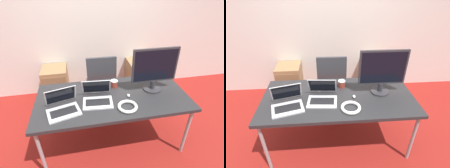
# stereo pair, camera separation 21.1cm
# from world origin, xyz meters

# --- Properties ---
(ground_plane) EXTENTS (14.00, 14.00, 0.00)m
(ground_plane) POSITION_xyz_m (0.00, 0.00, 0.00)
(ground_plane) COLOR maroon
(wall_back) EXTENTS (10.00, 0.05, 2.60)m
(wall_back) POSITION_xyz_m (0.00, 1.49, 1.30)
(wall_back) COLOR silver
(wall_back) RESTS_ON ground_plane
(desk) EXTENTS (1.86, 0.88, 0.76)m
(desk) POSITION_xyz_m (0.00, 0.00, 0.72)
(desk) COLOR #28282B
(desk) RESTS_ON ground_plane
(office_chair) EXTENTS (0.56, 0.57, 1.05)m
(office_chair) POSITION_xyz_m (-0.05, 0.75, 0.39)
(office_chair) COLOR #232326
(office_chair) RESTS_ON ground_plane
(cabinet_left) EXTENTS (0.43, 0.47, 0.64)m
(cabinet_left) POSITION_xyz_m (-0.83, 1.21, 0.32)
(cabinet_left) COLOR #99754C
(cabinet_left) RESTS_ON ground_plane
(cabinet_right) EXTENTS (0.43, 0.47, 0.64)m
(cabinet_right) POSITION_xyz_m (0.77, 1.21, 0.32)
(cabinet_right) COLOR #99754C
(cabinet_right) RESTS_ON ground_plane
(laptop_left) EXTENTS (0.36, 0.36, 0.24)m
(laptop_left) POSITION_xyz_m (-0.20, -0.05, 0.81)
(laptop_left) COLOR silver
(laptop_left) RESTS_ON desk
(laptop_right) EXTENTS (0.39, 0.40, 0.24)m
(laptop_right) POSITION_xyz_m (-0.59, -0.15, 0.81)
(laptop_right) COLOR silver
(laptop_right) RESTS_ON desk
(monitor) EXTENTS (0.57, 0.23, 0.56)m
(monitor) POSITION_xyz_m (0.54, 0.06, 1.06)
(monitor) COLOR #2D2D33
(monitor) RESTS_ON desk
(mouse) EXTENTS (0.04, 0.06, 0.03)m
(mouse) POSITION_xyz_m (0.19, -0.04, 0.78)
(mouse) COLOR silver
(mouse) RESTS_ON desk
(coffee_cup_white) EXTENTS (0.08, 0.08, 0.09)m
(coffee_cup_white) POSITION_xyz_m (-0.23, 0.16, 0.81)
(coffee_cup_white) COLOR white
(coffee_cup_white) RESTS_ON desk
(coffee_cup_brown) EXTENTS (0.09, 0.09, 0.10)m
(coffee_cup_brown) POSITION_xyz_m (0.06, 0.21, 0.81)
(coffee_cup_brown) COLOR maroon
(coffee_cup_brown) RESTS_ON desk
(cable_coil) EXTENTS (0.23, 0.23, 0.04)m
(cable_coil) POSITION_xyz_m (0.12, -0.25, 0.78)
(cable_coil) COLOR white
(cable_coil) RESTS_ON desk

